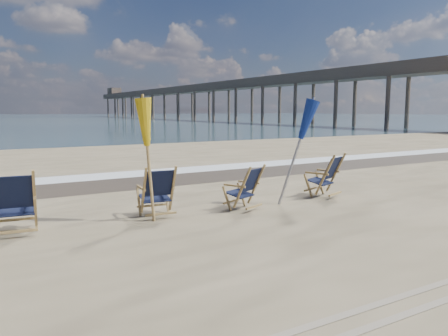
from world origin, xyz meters
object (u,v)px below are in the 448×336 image
at_px(beach_chair_1, 173,191).
at_px(umbrella_blue, 295,122).
at_px(beach_chair_0, 35,201).
at_px(beach_chair_2, 256,186).
at_px(umbrella_yellow, 148,129).
at_px(beach_chair_3, 336,174).
at_px(fishing_pier, 206,97).

bearing_deg(beach_chair_1, umbrella_blue, 178.88).
relative_size(beach_chair_0, beach_chair_1, 1.09).
height_order(beach_chair_2, umbrella_yellow, umbrella_yellow).
xyz_separation_m(beach_chair_3, fishing_pier, (34.82, 71.64, 4.13)).
distance_m(umbrella_yellow, fishing_pier, 81.91).
xyz_separation_m(beach_chair_2, fishing_pier, (37.21, 71.79, 4.18)).
relative_size(beach_chair_1, umbrella_yellow, 0.45).
bearing_deg(umbrella_yellow, beach_chair_1, 13.43).
height_order(beach_chair_1, umbrella_blue, umbrella_blue).
height_order(beach_chair_1, beach_chair_2, beach_chair_1).
relative_size(beach_chair_0, umbrella_yellow, 0.49).
bearing_deg(beach_chair_0, beach_chair_2, -176.15).
bearing_deg(beach_chair_3, umbrella_yellow, -20.37).
height_order(beach_chair_0, umbrella_blue, umbrella_blue).
bearing_deg(umbrella_blue, beach_chair_2, 175.07).
relative_size(beach_chair_0, fishing_pier, 0.01).
xyz_separation_m(beach_chair_0, umbrella_yellow, (1.92, -0.14, 1.15)).
bearing_deg(beach_chair_2, beach_chair_3, 160.49).
distance_m(beach_chair_1, fishing_pier, 81.60).
relative_size(beach_chair_1, beach_chair_2, 1.07).
distance_m(beach_chair_0, beach_chair_3, 6.62).
relative_size(beach_chair_1, fishing_pier, 0.01).
bearing_deg(beach_chair_1, umbrella_yellow, 18.74).
xyz_separation_m(beach_chair_2, beach_chair_3, (2.39, 0.15, 0.05)).
bearing_deg(fishing_pier, beach_chair_1, -118.59).
bearing_deg(umbrella_blue, beach_chair_3, 8.91).
xyz_separation_m(beach_chair_0, umbrella_blue, (5.15, -0.32, 1.23)).
bearing_deg(beach_chair_0, fishing_pier, -113.00).
bearing_deg(beach_chair_1, fishing_pier, -113.28).
relative_size(beach_chair_3, umbrella_blue, 0.45).
bearing_deg(umbrella_yellow, beach_chair_3, 0.57).
xyz_separation_m(beach_chair_0, beach_chair_1, (2.44, -0.01, -0.05)).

